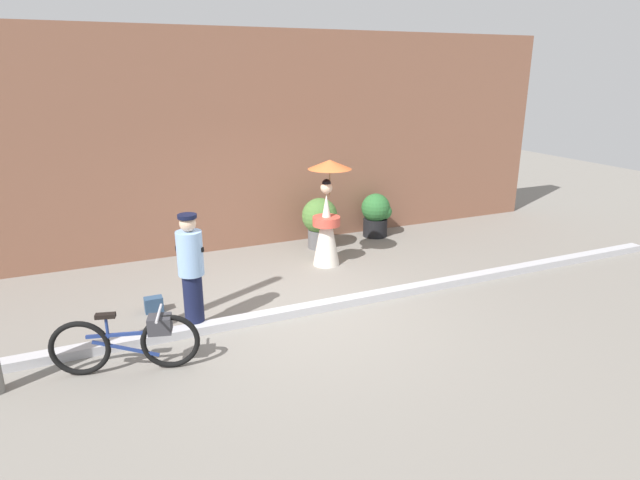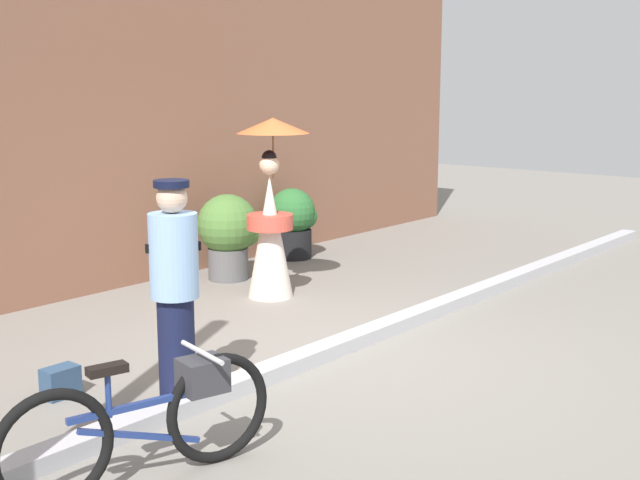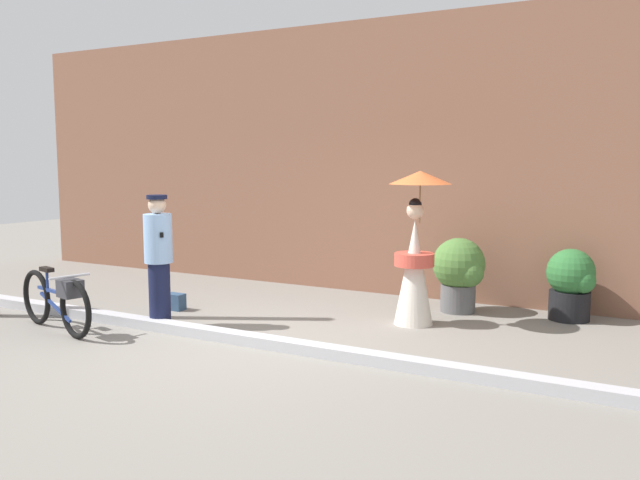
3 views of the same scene
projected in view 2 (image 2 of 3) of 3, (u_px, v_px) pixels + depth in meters
The scene contains 9 objects.
ground_plane at pixel (331, 355), 7.12m from camera, with size 30.00×30.00×0.00m, color gray.
building_wall at pixel (73, 102), 8.92m from camera, with size 14.00×0.40×4.09m, color brown.
sidewalk_curb at pixel (331, 349), 7.10m from camera, with size 14.00×0.20×0.12m, color #B2B2B7.
bicycle_near_officer at pixel (150, 418), 4.82m from camera, with size 1.64×0.58×0.75m.
person_officer at pixel (175, 288), 5.88m from camera, with size 0.34×0.34×1.61m.
person_with_parasol at pixel (271, 210), 8.90m from camera, with size 0.76×0.76×1.89m.
potted_plant_by_door at pixel (293, 221), 10.97m from camera, with size 0.61×0.60×0.91m.
potted_plant_small at pixel (230, 232), 9.76m from camera, with size 0.71×0.70×1.00m.
backpack_on_pavement at pixel (61, 381), 6.17m from camera, with size 0.26×0.16×0.22m.
Camera 2 is at (-5.32, -4.26, 2.27)m, focal length 47.61 mm.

